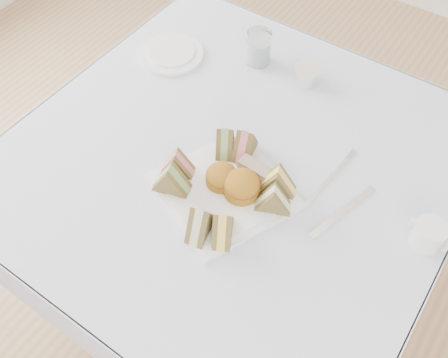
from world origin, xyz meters
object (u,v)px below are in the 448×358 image
Objects in this scene: table at (232,236)px; serving_plate at (224,191)px; creamer_jug at (429,234)px; water_glass at (259,47)px.

serving_plate is (0.04, -0.10, 0.38)m from table.
table is at bearing -176.90° from creamer_jug.
water_glass is (-0.14, 0.32, 0.42)m from table.
water_glass is 1.46× the size of creamer_jug.
table is 0.40m from serving_plate.
water_glass is at bearing 136.07° from serving_plate.
creamer_jug is (0.60, -0.29, -0.02)m from water_glass.
serving_plate is 0.44m from creamer_jug.
serving_plate is 3.96× the size of creamer_jug.
table is at bearing -66.92° from water_glass.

